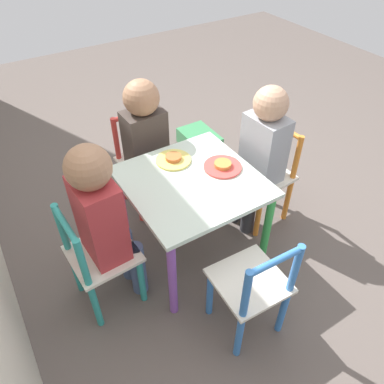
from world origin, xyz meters
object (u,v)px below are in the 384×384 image
at_px(child_back, 104,216).
at_px(plate_right, 173,159).
at_px(child_right, 147,137).
at_px(child_front, 261,149).
at_px(chair_orange, 265,177).
at_px(chair_teal, 99,259).
at_px(storage_bin, 199,140).
at_px(kids_table, 192,193).
at_px(chair_blue, 252,288).
at_px(plate_front, 223,166).
at_px(chair_red, 144,163).

xyz_separation_m(child_back, plate_right, (0.18, -0.41, -0.01)).
bearing_deg(child_right, child_front, -44.08).
bearing_deg(chair_orange, child_back, -90.30).
distance_m(chair_teal, child_right, 0.66).
bearing_deg(storage_bin, kids_table, 144.96).
relative_size(chair_blue, storage_bin, 1.86).
bearing_deg(child_back, plate_front, -90.87).
relative_size(chair_orange, child_front, 0.69).
bearing_deg(child_front, storage_bin, 166.18).
bearing_deg(chair_red, chair_orange, -44.06).
bearing_deg(child_back, chair_teal, 90.00).
relative_size(child_back, plate_right, 5.00).
bearing_deg(chair_orange, chair_teal, -90.32).
bearing_deg(plate_front, plate_right, 45.00).
height_order(chair_red, plate_front, chair_red).
xyz_separation_m(child_right, plate_right, (-0.25, -0.01, 0.01)).
bearing_deg(plate_front, child_right, 23.03).
bearing_deg(chair_blue, chair_orange, -131.94).
height_order(kids_table, plate_front, plate_front).
bearing_deg(plate_front, chair_teal, 92.29).
bearing_deg(chair_blue, child_back, -46.55).
distance_m(child_right, plate_right, 0.25).
bearing_deg(plate_right, child_front, -108.22).
bearing_deg(plate_front, child_back, 92.21).
relative_size(chair_blue, plate_right, 3.32).
bearing_deg(child_front, plate_front, -87.60).
relative_size(child_front, storage_bin, 2.71).
bearing_deg(plate_front, chair_orange, -84.35).
xyz_separation_m(chair_teal, child_front, (0.05, -0.87, 0.20)).
xyz_separation_m(child_right, child_back, (-0.43, 0.39, 0.02)).
bearing_deg(child_right, chair_blue, -92.26).
relative_size(chair_teal, plate_front, 3.15).
height_order(chair_teal, chair_blue, same).
xyz_separation_m(chair_teal, plate_right, (0.19, -0.47, 0.21)).
distance_m(chair_teal, storage_bin, 1.30).
distance_m(child_back, plate_front, 0.57).
bearing_deg(chair_red, chair_teal, -134.38).
xyz_separation_m(kids_table, child_right, (0.41, 0.01, 0.07)).
bearing_deg(chair_red, child_right, -90.00).
bearing_deg(plate_right, storage_bin, -41.54).
relative_size(kids_table, child_right, 0.74).
bearing_deg(chair_red, plate_right, -89.05).
relative_size(kids_table, plate_right, 3.48).
height_order(chair_orange, child_right, child_right).
height_order(chair_teal, child_right, child_right).
distance_m(chair_red, plate_right, 0.37).
xyz_separation_m(child_right, plate_front, (-0.41, -0.17, 0.01)).
height_order(chair_blue, plate_front, chair_blue).
bearing_deg(plate_front, chair_red, 20.53).
distance_m(chair_orange, child_right, 0.64).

